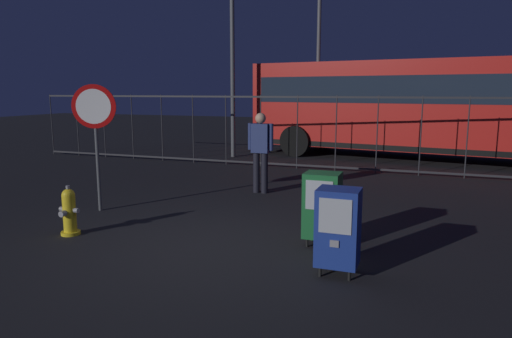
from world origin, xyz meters
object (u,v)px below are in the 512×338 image
(newspaper_box_secondary, at_px, (338,227))
(street_light_near_left, at_px, (232,29))
(street_light_far_right, at_px, (319,33))
(newspaper_box_primary, at_px, (322,205))
(fire_hydrant, at_px, (69,212))
(bus_near, at_px, (423,104))
(stop_sign, at_px, (95,121))
(pedestrian, at_px, (261,148))

(newspaper_box_secondary, relative_size, street_light_near_left, 0.15)
(newspaper_box_secondary, relative_size, street_light_far_right, 0.14)
(newspaper_box_secondary, bearing_deg, newspaper_box_primary, 112.39)
(street_light_near_left, bearing_deg, newspaper_box_secondary, -60.01)
(newspaper_box_secondary, height_order, street_light_near_left, street_light_near_left)
(fire_hydrant, distance_m, newspaper_box_primary, 3.71)
(bus_near, relative_size, street_light_far_right, 1.49)
(newspaper_box_secondary, distance_m, stop_sign, 4.86)
(newspaper_box_primary, height_order, street_light_near_left, street_light_near_left)
(newspaper_box_primary, bearing_deg, pedestrian, 123.81)
(fire_hydrant, distance_m, street_light_far_right, 12.25)
(stop_sign, distance_m, street_light_far_right, 10.72)
(fire_hydrant, height_order, street_light_near_left, street_light_near_left)
(stop_sign, distance_m, street_light_near_left, 7.60)
(stop_sign, bearing_deg, bus_near, 58.81)
(newspaper_box_primary, xyz_separation_m, bus_near, (1.10, 9.13, 1.14))
(newspaper_box_primary, relative_size, street_light_far_right, 0.14)
(stop_sign, relative_size, street_light_near_left, 0.32)
(newspaper_box_secondary, bearing_deg, stop_sign, 162.17)
(stop_sign, height_order, pedestrian, stop_sign)
(pedestrian, bearing_deg, bus_near, 64.11)
(bus_near, bearing_deg, stop_sign, -112.90)
(newspaper_box_primary, xyz_separation_m, street_light_far_right, (-2.55, 10.78, 3.59))
(newspaper_box_primary, distance_m, bus_near, 9.27)
(pedestrian, xyz_separation_m, bus_near, (3.03, 6.24, 0.76))
(fire_hydrant, relative_size, newspaper_box_primary, 0.73)
(fire_hydrant, relative_size, bus_near, 0.07)
(fire_hydrant, height_order, street_light_far_right, street_light_far_right)
(newspaper_box_primary, relative_size, stop_sign, 0.46)
(newspaper_box_primary, xyz_separation_m, newspaper_box_secondary, (0.40, -0.96, 0.00))
(street_light_near_left, height_order, street_light_far_right, street_light_far_right)
(street_light_far_right, bearing_deg, newspaper_box_primary, -76.67)
(pedestrian, xyz_separation_m, street_light_far_right, (-0.62, 7.89, 3.21))
(fire_hydrant, xyz_separation_m, street_light_near_left, (-0.98, 8.50, 3.66))
(bus_near, height_order, street_light_far_right, street_light_far_right)
(newspaper_box_primary, height_order, newspaper_box_secondary, same)
(stop_sign, xyz_separation_m, street_light_near_left, (-0.46, 7.19, 2.41))
(newspaper_box_primary, relative_size, pedestrian, 0.61)
(bus_near, bearing_deg, pedestrian, -107.60)
(street_light_near_left, bearing_deg, street_light_far_right, 56.63)
(newspaper_box_secondary, xyz_separation_m, bus_near, (0.70, 10.09, 1.14))
(fire_hydrant, height_order, stop_sign, stop_sign)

